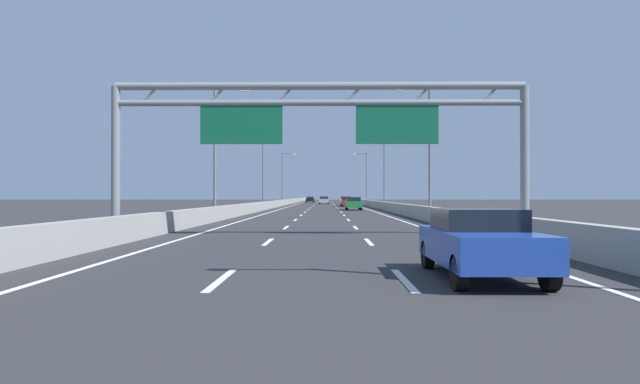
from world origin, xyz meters
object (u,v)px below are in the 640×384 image
at_px(streetlamp_left_distant, 284,175).
at_px(red_car, 347,201).
at_px(silver_car, 324,200).
at_px(streetlamp_left_far, 265,166).
at_px(streetlamp_right_distant, 365,175).
at_px(white_car, 346,201).
at_px(green_car, 353,203).
at_px(black_car, 310,199).
at_px(streetlamp_left_mid, 218,143).
at_px(streetlamp_right_far, 382,166).
at_px(streetlamp_right_mid, 427,143).
at_px(sign_gantry, 319,119).
at_px(blue_car, 480,242).

bearing_deg(streetlamp_left_distant, red_car, -58.22).
relative_size(red_car, silver_car, 0.99).
xyz_separation_m(streetlamp_left_far, streetlamp_right_distant, (14.93, 31.15, 0.00)).
distance_m(red_car, white_car, 10.88).
distance_m(silver_car, white_car, 14.76).
bearing_deg(streetlamp_left_far, streetlamp_left_distant, 90.00).
height_order(streetlamp_left_distant, streetlamp_right_distant, same).
relative_size(red_car, green_car, 1.00).
xyz_separation_m(silver_car, black_car, (-3.41, 23.61, -0.03)).
relative_size(streetlamp_left_far, streetlamp_left_distant, 1.00).
xyz_separation_m(streetlamp_left_mid, streetlamp_right_far, (14.93, 31.15, 0.00)).
height_order(streetlamp_right_distant, white_car, streetlamp_right_distant).
bearing_deg(streetlamp_right_distant, black_car, 109.39).
height_order(streetlamp_right_mid, green_car, streetlamp_right_mid).
relative_size(silver_car, green_car, 1.02).
bearing_deg(silver_car, white_car, -75.36).
distance_m(streetlamp_left_distant, white_car, 13.79).
xyz_separation_m(streetlamp_left_distant, red_car, (10.92, -17.63, -4.64)).
bearing_deg(silver_car, red_car, -81.98).
bearing_deg(silver_car, streetlamp_left_mid, -96.03).
bearing_deg(red_car, streetlamp_left_far, -128.92).
bearing_deg(black_car, streetlamp_right_far, -80.02).
relative_size(sign_gantry, silver_car, 3.77).
xyz_separation_m(green_car, blue_car, (-0.04, -52.64, -0.03)).
bearing_deg(streetlamp_right_mid, white_car, 93.94).
distance_m(sign_gantry, blue_car, 12.94).
relative_size(streetlamp_left_far, white_car, 2.08).
relative_size(streetlamp_right_distant, red_car, 2.10).
distance_m(streetlamp_right_far, red_car, 14.85).
distance_m(streetlamp_right_mid, blue_car, 29.40).
bearing_deg(sign_gantry, red_car, 86.79).
bearing_deg(blue_car, red_car, 89.94).
height_order(sign_gantry, streetlamp_left_mid, streetlamp_left_mid).
relative_size(streetlamp_left_distant, blue_car, 2.31).
height_order(streetlamp_right_mid, red_car, streetlamp_right_mid).
bearing_deg(streetlamp_right_far, streetlamp_left_distant, 115.61).
bearing_deg(sign_gantry, black_car, 91.81).
bearing_deg(black_car, streetlamp_right_distant, -70.61).
xyz_separation_m(streetlamp_right_far, streetlamp_left_distant, (-14.93, 31.15, 0.00)).
distance_m(streetlamp_right_mid, streetlamp_right_distant, 62.30).
bearing_deg(red_car, sign_gantry, -93.21).
height_order(streetlamp_left_distant, red_car, streetlamp_left_distant).
height_order(red_car, blue_car, red_car).
distance_m(streetlamp_left_mid, black_car, 93.63).
bearing_deg(blue_car, streetlamp_right_far, 86.10).
height_order(streetlamp_right_far, blue_car, streetlamp_right_far).
bearing_deg(streetlamp_left_far, silver_car, 79.20).
relative_size(streetlamp_left_distant, streetlamp_right_distant, 1.00).
height_order(streetlamp_right_far, red_car, streetlamp_right_far).
height_order(green_car, black_car, green_car).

